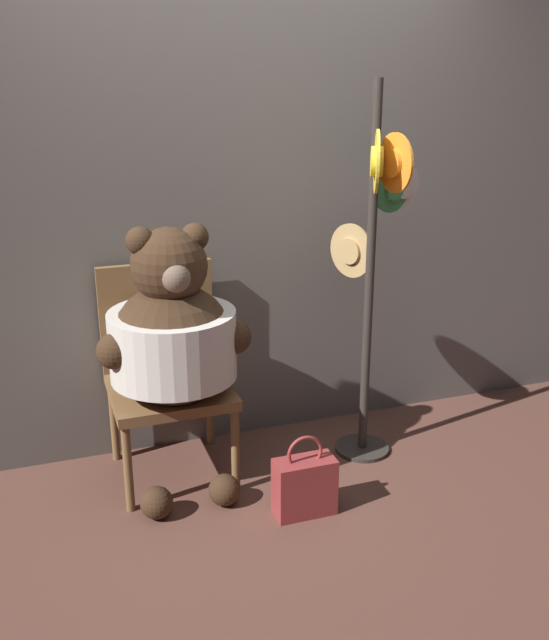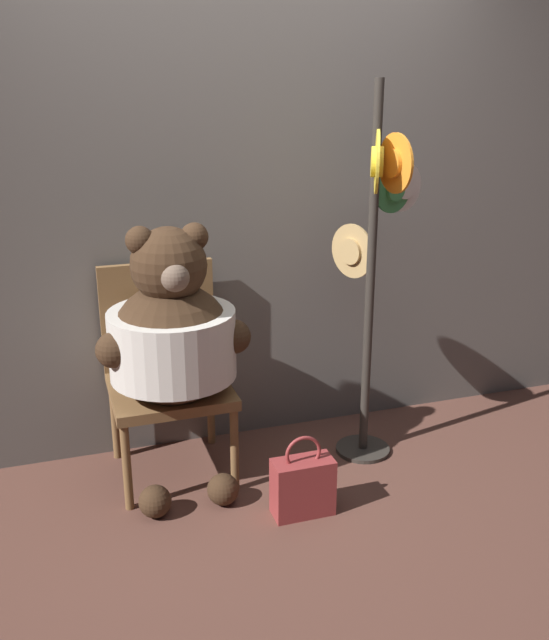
{
  "view_description": "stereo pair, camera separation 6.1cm",
  "coord_description": "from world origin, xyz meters",
  "px_view_note": "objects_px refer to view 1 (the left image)",
  "views": [
    {
      "loc": [
        -0.97,
        -2.68,
        1.86
      ],
      "look_at": [
        0.07,
        0.29,
        0.77
      ],
      "focal_mm": 40.0,
      "sensor_mm": 36.0,
      "label": 1
    },
    {
      "loc": [
        -0.91,
        -2.7,
        1.86
      ],
      "look_at": [
        0.07,
        0.29,
        0.77
      ],
      "focal_mm": 40.0,
      "sensor_mm": 36.0,
      "label": 2
    }
  ],
  "objects_px": {
    "chair": "(165,366)",
    "handbag_on_ground": "(305,485)",
    "teddy_bear": "(173,337)",
    "hat_display_rack": "(375,252)"
  },
  "relations": [
    {
      "from": "chair",
      "to": "teddy_bear",
      "type": "height_order",
      "value": "teddy_bear"
    },
    {
      "from": "teddy_bear",
      "to": "handbag_on_ground",
      "type": "xyz_separation_m",
      "value": [
        0.47,
        -0.43,
        -0.61
      ]
    },
    {
      "from": "teddy_bear",
      "to": "handbag_on_ground",
      "type": "distance_m",
      "value": 0.88
    },
    {
      "from": "chair",
      "to": "teddy_bear",
      "type": "distance_m",
      "value": 0.28
    },
    {
      "from": "chair",
      "to": "teddy_bear",
      "type": "xyz_separation_m",
      "value": [
        0.01,
        -0.18,
        0.21
      ]
    },
    {
      "from": "chair",
      "to": "handbag_on_ground",
      "type": "xyz_separation_m",
      "value": [
        0.48,
        -0.61,
        -0.39
      ]
    },
    {
      "from": "hat_display_rack",
      "to": "handbag_on_ground",
      "type": "bearing_deg",
      "value": -141.25
    },
    {
      "from": "hat_display_rack",
      "to": "handbag_on_ground",
      "type": "distance_m",
      "value": 1.13
    },
    {
      "from": "chair",
      "to": "hat_display_rack",
      "type": "xyz_separation_m",
      "value": [
        0.99,
        -0.2,
        0.53
      ]
    },
    {
      "from": "teddy_bear",
      "to": "hat_display_rack",
      "type": "relative_size",
      "value": 0.68
    }
  ]
}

